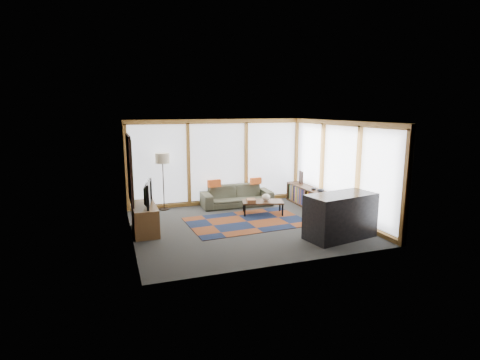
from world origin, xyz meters
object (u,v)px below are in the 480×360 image
object	(u,v)px
coffee_table	(263,208)
television	(145,194)
floor_lamp	(163,182)
bookshelf	(311,198)
bar_counter	(340,216)
sofa	(237,196)
tv_console	(145,219)

from	to	relation	value
coffee_table	television	xyz separation A→B (m)	(-3.23, -0.53, 0.76)
floor_lamp	bookshelf	distance (m)	4.36
coffee_table	bar_counter	world-z (taller)	bar_counter
sofa	bookshelf	size ratio (longest dim) A/B	0.90
coffee_table	bookshelf	distance (m)	1.62
coffee_table	television	world-z (taller)	television
floor_lamp	bookshelf	size ratio (longest dim) A/B	0.70
television	bookshelf	bearing A→B (deg)	-71.77
tv_console	television	distance (m)	0.62
bookshelf	television	size ratio (longest dim) A/B	2.36
coffee_table	television	size ratio (longest dim) A/B	1.11
coffee_table	bookshelf	xyz separation A→B (m)	(1.61, 0.14, 0.11)
sofa	bar_counter	distance (m)	3.74
floor_lamp	television	distance (m)	2.07
coffee_table	tv_console	bearing A→B (deg)	-171.48
floor_lamp	sofa	bearing A→B (deg)	-7.74
coffee_table	bar_counter	bearing A→B (deg)	-69.24
television	tv_console	bearing A→B (deg)	38.89
sofa	bar_counter	size ratio (longest dim) A/B	1.32
television	coffee_table	bearing A→B (deg)	-70.35
bookshelf	bar_counter	distance (m)	2.63
tv_console	bar_counter	xyz separation A→B (m)	(4.15, -1.89, 0.18)
sofa	floor_lamp	bearing A→B (deg)	174.30
floor_lamp	coffee_table	xyz separation A→B (m)	(2.53, -1.41, -0.64)
sofa	bar_counter	xyz separation A→B (m)	(1.29, -3.50, 0.20)
coffee_table	bar_counter	xyz separation A→B (m)	(0.90, -2.38, 0.32)
coffee_table	bookshelf	bearing A→B (deg)	5.00
floor_lamp	coffee_table	world-z (taller)	floor_lamp
coffee_table	tv_console	distance (m)	3.29
bookshelf	sofa	bearing A→B (deg)	153.73
bookshelf	bar_counter	world-z (taller)	bar_counter
coffee_table	sofa	bearing A→B (deg)	108.90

